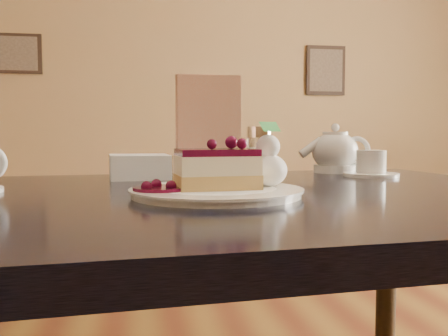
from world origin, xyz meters
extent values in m
cube|color=#AB8253|center=(0.00, 5.00, 1.50)|extent=(8.00, 0.02, 3.00)
cube|color=black|center=(-1.50, 4.97, 1.70)|extent=(0.50, 0.03, 0.40)
cube|color=black|center=(1.80, 4.97, 1.60)|extent=(0.45, 0.03, 0.55)
cube|color=black|center=(-0.19, 0.41, 0.77)|extent=(1.33, 0.94, 0.04)
cylinder|color=black|center=(0.36, 0.82, 0.38)|extent=(0.05, 0.05, 0.75)
cylinder|color=white|center=(-0.18, 0.36, 0.80)|extent=(0.27, 0.27, 0.01)
cube|color=gold|center=(-0.18, 0.36, 0.82)|extent=(0.13, 0.10, 0.02)
cube|color=#FFEFC3|center=(-0.18, 0.36, 0.85)|extent=(0.13, 0.10, 0.03)
cube|color=#440A23|center=(-0.18, 0.36, 0.87)|extent=(0.13, 0.09, 0.01)
ellipsoid|color=white|center=(-0.09, 0.38, 0.83)|extent=(0.06, 0.06, 0.05)
cylinder|color=#440A23|center=(-0.27, 0.35, 0.81)|extent=(0.08, 0.08, 0.01)
cylinder|color=white|center=(0.23, 0.66, 0.80)|extent=(0.13, 0.13, 0.01)
cylinder|color=white|center=(0.23, 0.66, 0.83)|extent=(0.07, 0.07, 0.05)
ellipsoid|color=white|center=(0.19, 0.78, 0.84)|extent=(0.12, 0.12, 0.10)
cylinder|color=white|center=(0.19, 0.78, 0.90)|extent=(0.06, 0.06, 0.01)
cylinder|color=white|center=(0.11, 0.78, 0.84)|extent=(0.06, 0.02, 0.05)
cube|color=beige|center=(-0.14, 0.73, 0.91)|extent=(0.15, 0.04, 0.23)
cylinder|color=white|center=(-0.01, 0.77, 0.84)|extent=(0.06, 0.06, 0.09)
cylinder|color=silver|center=(-0.01, 0.77, 0.90)|extent=(0.06, 0.06, 0.03)
cube|color=white|center=(-0.30, 0.70, 0.82)|extent=(0.14, 0.14, 0.05)
camera|label=1|loc=(-0.31, -0.42, 0.90)|focal=40.00mm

